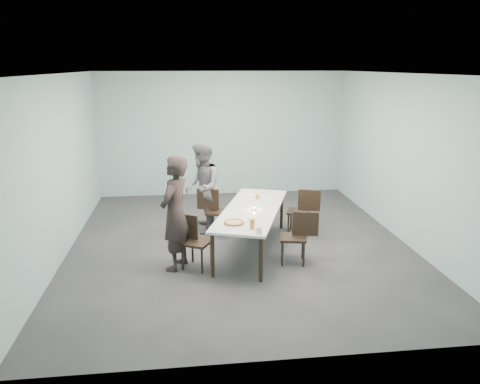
{
  "coord_description": "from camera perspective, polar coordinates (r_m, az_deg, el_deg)",
  "views": [
    {
      "loc": [
        -0.95,
        -7.89,
        3.14
      ],
      "look_at": [
        0.0,
        -0.1,
        1.0
      ],
      "focal_mm": 35.0,
      "sensor_mm": 36.0,
      "label": 1
    }
  ],
  "objects": [
    {
      "name": "chair_near_right",
      "position": [
        7.65,
        7.11,
        -5.05
      ],
      "size": [
        0.64,
        0.5,
        0.87
      ],
      "rotation": [
        0.0,
        0.0,
        2.94
      ],
      "color": "black",
      "rests_on": "ground"
    },
    {
      "name": "chair_near_left",
      "position": [
        7.47,
        -5.86,
        -5.51
      ],
      "size": [
        0.65,
        0.57,
        0.87
      ],
      "rotation": [
        0.0,
        0.0,
        -0.5
      ],
      "color": "black",
      "rests_on": "ground"
    },
    {
      "name": "beer_glass",
      "position": [
        7.05,
        1.49,
        -3.91
      ],
      "size": [
        0.08,
        0.08,
        0.15
      ],
      "primitive_type": "cylinder",
      "color": "orange",
      "rests_on": "table"
    },
    {
      "name": "diner_near",
      "position": [
        7.34,
        -7.9,
        -2.59
      ],
      "size": [
        0.68,
        0.79,
        1.82
      ],
      "primitive_type": "imported",
      "rotation": [
        0.0,
        0.0,
        -2.02
      ],
      "color": "black",
      "rests_on": "ground"
    },
    {
      "name": "ground",
      "position": [
        8.55,
        -0.08,
        -6.31
      ],
      "size": [
        7.0,
        7.0,
        0.0
      ],
      "primitive_type": "plane",
      "color": "#333335",
      "rests_on": "ground"
    },
    {
      "name": "chair_far_left",
      "position": [
        8.94,
        -3.23,
        -1.95
      ],
      "size": [
        0.65,
        0.52,
        0.87
      ],
      "rotation": [
        0.0,
        0.0,
        -0.28
      ],
      "color": "black",
      "rests_on": "ground"
    },
    {
      "name": "tealight",
      "position": [
        7.97,
        1.71,
        -2.06
      ],
      "size": [
        0.06,
        0.06,
        0.05
      ],
      "color": "silver",
      "rests_on": "table"
    },
    {
      "name": "side_plate",
      "position": [
        7.56,
        1.74,
        -3.14
      ],
      "size": [
        0.18,
        0.18,
        0.01
      ],
      "primitive_type": "cylinder",
      "color": "white",
      "rests_on": "table"
    },
    {
      "name": "menu",
      "position": [
        8.88,
        1.06,
        -0.35
      ],
      "size": [
        0.36,
        0.31,
        0.01
      ],
      "primitive_type": "cube",
      "rotation": [
        0.0,
        0.0,
        -0.33
      ],
      "color": "silver",
      "rests_on": "table"
    },
    {
      "name": "amber_tumbler",
      "position": [
        8.63,
        2.11,
        -0.57
      ],
      "size": [
        0.07,
        0.07,
        0.08
      ],
      "primitive_type": "cylinder",
      "color": "orange",
      "rests_on": "table"
    },
    {
      "name": "water_tumbler",
      "position": [
        6.88,
        2.31,
        -4.69
      ],
      "size": [
        0.08,
        0.08,
        0.09
      ],
      "primitive_type": "cylinder",
      "color": "silver",
      "rests_on": "table"
    },
    {
      "name": "chair_far_right",
      "position": [
        8.98,
        7.71,
        -1.99
      ],
      "size": [
        0.65,
        0.55,
        0.87
      ],
      "rotation": [
        0.0,
        0.0,
        2.76
      ],
      "color": "black",
      "rests_on": "ground"
    },
    {
      "name": "pizza",
      "position": [
        7.28,
        -0.75,
        -3.76
      ],
      "size": [
        0.34,
        0.34,
        0.04
      ],
      "color": "white",
      "rests_on": "table"
    },
    {
      "name": "table",
      "position": [
        8.06,
        1.44,
        -2.43
      ],
      "size": [
        1.7,
        2.75,
        0.75
      ],
      "rotation": [
        0.0,
        0.0,
        -0.33
      ],
      "color": "white",
      "rests_on": "ground"
    },
    {
      "name": "diner_far",
      "position": [
        8.96,
        -4.64,
        0.55
      ],
      "size": [
        0.68,
        0.86,
        1.75
      ],
      "primitive_type": "imported",
      "rotation": [
        0.0,
        0.0,
        -1.59
      ],
      "color": "slate",
      "rests_on": "ground"
    },
    {
      "name": "room_shell",
      "position": [
        8.03,
        -0.09,
        7.26
      ],
      "size": [
        6.02,
        7.02,
        3.01
      ],
      "color": "#A3C9CD",
      "rests_on": "ground"
    }
  ]
}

